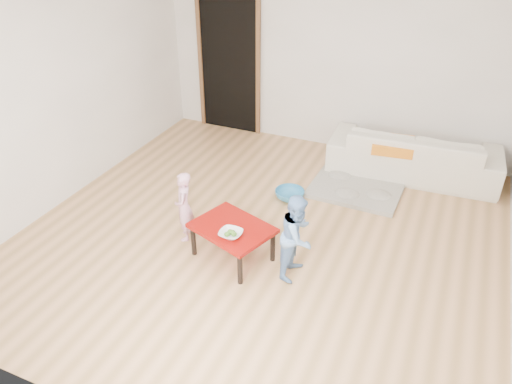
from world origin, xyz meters
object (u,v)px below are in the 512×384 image
Objects in this scene: sofa at (414,153)px; red_table at (233,242)px; basin at (290,194)px; bowl at (231,234)px; child_pink at (184,207)px; child_blue at (297,236)px.

sofa is 2.81× the size of red_table.
sofa is at bearing 61.25° from red_table.
red_table is at bearing -95.91° from basin.
child_pink is at bearing 158.58° from bowl.
child_blue is (-0.72, -2.51, 0.12)m from sofa.
basin is (-1.26, -1.23, -0.26)m from sofa.
child_blue reaches higher than red_table.
bowl is 1.51m from basin.
bowl is at bearing -68.97° from red_table.
red_table is 0.27m from bowl.
child_blue is at bearing -67.25° from basin.
child_pink is 0.89× the size of child_blue.
bowl is (0.06, -0.15, 0.22)m from red_table.
child_blue is at bearing 16.73° from bowl.
bowl is at bearing 60.59° from sofa.
sofa is 3.01m from bowl.
bowl is 0.25× the size of child_blue.
sofa is 2.75× the size of child_pink.
child_pink is (-0.68, 0.27, -0.02)m from bowl.
child_pink is 1.46m from basin.
child_blue reaches higher than child_pink.
sofa is at bearing 63.63° from bowl.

